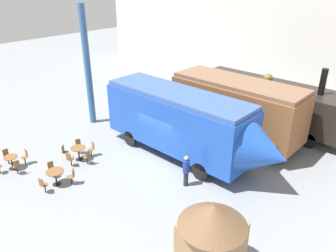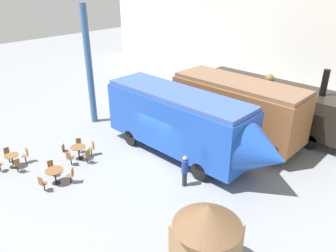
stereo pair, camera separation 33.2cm
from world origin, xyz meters
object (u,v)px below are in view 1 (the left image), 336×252
at_px(cafe_chair_0, 87,156).
at_px(visitor_person, 186,170).
at_px(steam_locomotive, 272,101).
at_px(passenger_coach_wooden, 236,106).
at_px(cafe_table_far, 11,160).
at_px(streamlined_locomotive, 188,123).
at_px(ticket_kiosk, 211,237).
at_px(cafe_table_near, 78,150).
at_px(cafe_table_mid, 55,174).

xyz_separation_m(cafe_chair_0, visitor_person, (5.26, 2.16, 0.41)).
relative_size(steam_locomotive, passenger_coach_wooden, 1.31).
relative_size(steam_locomotive, visitor_person, 6.31).
xyz_separation_m(cafe_table_far, visitor_person, (7.90, 5.18, 0.37)).
bearing_deg(cafe_chair_0, passenger_coach_wooden, -121.03).
height_order(passenger_coach_wooden, streamlined_locomotive, passenger_coach_wooden).
bearing_deg(cafe_table_far, passenger_coach_wooden, 57.97).
relative_size(cafe_table_far, ticket_kiosk, 0.25).
bearing_deg(cafe_table_near, passenger_coach_wooden, 57.87).
bearing_deg(ticket_kiosk, visitor_person, 138.78).
relative_size(steam_locomotive, cafe_table_far, 14.29).
relative_size(passenger_coach_wooden, cafe_table_far, 10.89).
bearing_deg(streamlined_locomotive, passenger_coach_wooden, 79.25).
distance_m(cafe_table_mid, cafe_chair_0, 2.23).
height_order(cafe_table_near, cafe_table_mid, cafe_table_mid).
xyz_separation_m(cafe_table_near, ticket_kiosk, (10.04, -1.29, 1.07)).
xyz_separation_m(steam_locomotive, cafe_table_mid, (-4.60, -13.67, -1.20)).
bearing_deg(cafe_table_far, cafe_table_mid, 15.33).
relative_size(cafe_table_near, visitor_person, 0.50).
height_order(cafe_table_near, ticket_kiosk, ticket_kiosk).
height_order(steam_locomotive, visitor_person, steam_locomotive).
distance_m(cafe_table_mid, cafe_table_far, 3.19).
xyz_separation_m(cafe_table_near, visitor_person, (6.06, 2.20, 0.31)).
bearing_deg(cafe_chair_0, steam_locomotive, -116.66).
bearing_deg(visitor_person, ticket_kiosk, -41.22).
distance_m(passenger_coach_wooden, cafe_chair_0, 9.31).
xyz_separation_m(streamlined_locomotive, cafe_table_far, (-6.23, -7.34, -1.62)).
height_order(passenger_coach_wooden, cafe_table_mid, passenger_coach_wooden).
bearing_deg(steam_locomotive, ticket_kiosk, -71.82).
height_order(cafe_table_mid, cafe_table_far, cafe_table_mid).
distance_m(cafe_table_near, cafe_chair_0, 0.80).
distance_m(steam_locomotive, cafe_chair_0, 12.61).
bearing_deg(cafe_table_near, steam_locomotive, 63.17).
height_order(cafe_table_near, visitor_person, visitor_person).
relative_size(streamlined_locomotive, cafe_table_mid, 12.42).
relative_size(passenger_coach_wooden, streamlined_locomotive, 0.74).
bearing_deg(passenger_coach_wooden, cafe_table_near, -122.13).
xyz_separation_m(passenger_coach_wooden, streamlined_locomotive, (-0.71, -3.75, -0.09)).
distance_m(cafe_table_far, ticket_kiosk, 12.06).
bearing_deg(visitor_person, streamlined_locomotive, 127.82).
bearing_deg(cafe_table_near, visitor_person, 19.97).
bearing_deg(passenger_coach_wooden, visitor_person, -80.74).
height_order(steam_locomotive, cafe_table_mid, steam_locomotive).
xyz_separation_m(cafe_table_near, cafe_chair_0, (0.79, 0.04, -0.09)).
bearing_deg(cafe_table_mid, cafe_table_far, -164.67).
xyz_separation_m(streamlined_locomotive, cafe_table_mid, (-3.15, -6.50, -1.56)).
relative_size(visitor_person, ticket_kiosk, 0.56).
bearing_deg(visitor_person, steam_locomotive, 91.39).
xyz_separation_m(steam_locomotive, visitor_person, (0.23, -9.33, -0.90)).
height_order(streamlined_locomotive, cafe_chair_0, streamlined_locomotive).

